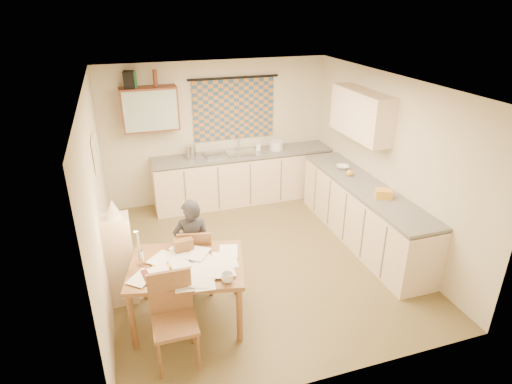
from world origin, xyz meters
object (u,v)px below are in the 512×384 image
object	(u,v)px
stove	(400,244)
person	(193,246)
shelf_stand	(120,260)
dining_table	(189,291)
counter_back	(246,177)
chair_far	(197,270)
counter_right	(362,213)

from	to	relation	value
stove	person	distance (m)	2.73
shelf_stand	dining_table	bearing A→B (deg)	-40.40
counter_back	dining_table	world-z (taller)	counter_back
stove	person	bearing A→B (deg)	169.11
stove	chair_far	distance (m)	2.69
counter_right	stove	bearing A→B (deg)	-90.00
shelf_stand	chair_far	bearing A→B (deg)	-4.51
counter_right	chair_far	bearing A→B (deg)	-170.33
dining_table	shelf_stand	xyz separation A→B (m)	(-0.71, 0.60, 0.20)
counter_right	chair_far	xyz separation A→B (m)	(-2.64, -0.45, -0.17)
chair_far	shelf_stand	world-z (taller)	shelf_stand
counter_back	dining_table	bearing A→B (deg)	-118.10
counter_back	dining_table	size ratio (longest dim) A/B	2.31
counter_back	counter_right	world-z (taller)	same
counter_back	stove	world-z (taller)	counter_back
counter_right	dining_table	size ratio (longest dim) A/B	2.07
chair_far	person	distance (m)	0.35
counter_back	person	xyz separation A→B (m)	(-1.39, -2.36, 0.18)
dining_table	person	bearing A→B (deg)	86.39
counter_right	dining_table	world-z (taller)	counter_right
counter_back	counter_right	bearing A→B (deg)	-56.41
dining_table	person	size ratio (longest dim) A/B	1.13
shelf_stand	counter_right	bearing A→B (deg)	6.11
dining_table	person	xyz separation A→B (m)	(0.16, 0.55, 0.26)
counter_back	chair_far	distance (m)	2.75
counter_back	chair_far	bearing A→B (deg)	-119.78
counter_back	stove	xyz separation A→B (m)	(1.28, -2.88, 0.00)
counter_right	stove	size ratio (longest dim) A/B	3.25
counter_back	stove	distance (m)	3.15
counter_right	shelf_stand	distance (m)	3.56
person	shelf_stand	size ratio (longest dim) A/B	1.10
person	shelf_stand	world-z (taller)	person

